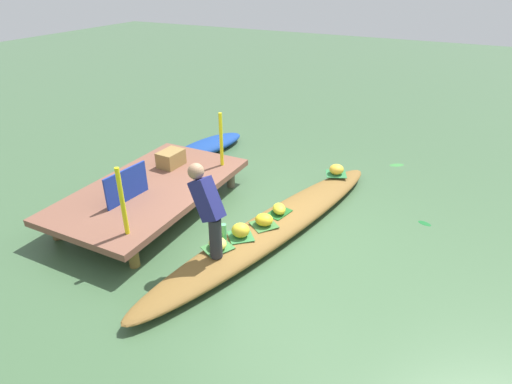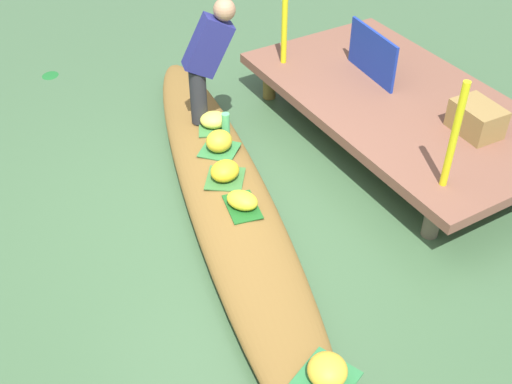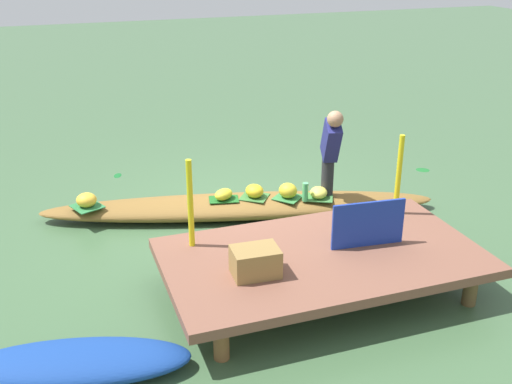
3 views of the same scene
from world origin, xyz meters
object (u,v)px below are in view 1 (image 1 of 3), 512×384
banana_bunch_1 (218,243)px  banana_bunch_2 (279,209)px  moored_boat (208,146)px  produce_crate (171,158)px  water_bottle (224,232)px  banana_bunch_3 (337,169)px  banana_bunch_4 (241,230)px  vendor_boat (273,227)px  vendor_person (208,206)px  banana_bunch_0 (264,220)px  market_banner (127,185)px

banana_bunch_1 → banana_bunch_2: banana_bunch_1 is taller
moored_boat → produce_crate: bearing=-154.3°
water_bottle → produce_crate: produce_crate is taller
banana_bunch_3 → banana_bunch_4: banana_bunch_4 is taller
vendor_boat → water_bottle: bearing=167.6°
vendor_boat → water_bottle: water_bottle is taller
produce_crate → banana_bunch_2: bearing=-98.8°
moored_boat → vendor_person: (-3.34, -2.18, 0.82)m
vendor_boat → banana_bunch_3: bearing=3.5°
moored_boat → banana_bunch_0: 3.51m
moored_boat → banana_bunch_1: bearing=-131.8°
moored_boat → produce_crate: 1.80m
banana_bunch_2 → market_banner: size_ratio=0.35×
banana_bunch_4 → water_bottle: water_bottle is taller
moored_boat → water_bottle: water_bottle is taller
market_banner → produce_crate: bearing=12.8°
banana_bunch_0 → water_bottle: water_bottle is taller
vendor_boat → banana_bunch_1: banana_bunch_1 is taller
moored_boat → banana_bunch_2: bearing=-114.9°
banana_bunch_1 → banana_bunch_3: 2.94m
vendor_boat → banana_bunch_0: 0.29m
moored_boat → banana_bunch_2: banana_bunch_2 is taller
banana_bunch_1 → vendor_person: vendor_person is taller
moored_boat → banana_bunch_1: size_ratio=7.25×
vendor_boat → banana_bunch_0: (-0.18, 0.06, 0.21)m
banana_bunch_3 → vendor_person: bearing=166.0°
banana_bunch_2 → produce_crate: produce_crate is taller
moored_boat → banana_bunch_2: size_ratio=7.09×
banana_bunch_0 → banana_bunch_4: (-0.40, 0.16, 0.01)m
banana_bunch_2 → vendor_person: bearing=163.7°
vendor_boat → market_banner: bearing=123.6°
banana_bunch_4 → market_banner: bearing=94.3°
vendor_boat → vendor_person: size_ratio=4.27×
banana_bunch_3 → water_bottle: size_ratio=1.04×
banana_bunch_3 → market_banner: bearing=137.6°
banana_bunch_4 → banana_bunch_0: bearing=-21.4°
banana_bunch_4 → water_bottle: 0.24m
banana_bunch_4 → vendor_person: size_ratio=0.21×
moored_boat → produce_crate: (-1.70, -0.36, 0.45)m
banana_bunch_4 → market_banner: (-0.14, 1.82, 0.33)m
banana_bunch_0 → banana_bunch_2: size_ratio=0.96×
moored_boat → banana_bunch_3: bearing=-83.4°
banana_bunch_2 → banana_bunch_0: bearing=172.7°
banana_bunch_3 → market_banner: size_ratio=0.33×
vendor_boat → water_bottle: size_ratio=21.07×
moored_boat → water_bottle: size_ratio=7.80×
banana_bunch_0 → banana_bunch_1: size_ratio=0.98×
vendor_person → market_banner: vendor_person is taller
produce_crate → banana_bunch_0: bearing=-109.0°
produce_crate → moored_boat: bearing=12.0°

